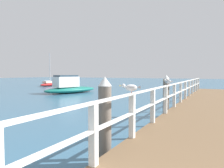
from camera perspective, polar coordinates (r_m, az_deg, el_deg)
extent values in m
cube|color=brown|center=(11.20, 24.33, -6.19)|extent=(2.61, 21.42, 0.48)
cube|color=silver|center=(3.45, -5.09, -13.36)|extent=(0.12, 0.12, 1.04)
cube|color=silver|center=(4.89, 5.49, -8.50)|extent=(0.12, 0.12, 1.04)
cube|color=silver|center=(6.43, 11.02, -5.78)|extent=(0.12, 0.12, 1.04)
cube|color=silver|center=(8.01, 14.36, -4.09)|extent=(0.12, 0.12, 1.04)
cube|color=silver|center=(9.62, 16.59, -2.95)|extent=(0.12, 0.12, 1.04)
cube|color=silver|center=(11.24, 18.17, -2.14)|extent=(0.12, 0.12, 1.04)
cube|color=silver|center=(12.87, 19.35, -1.53)|extent=(0.12, 0.12, 1.04)
cube|color=silver|center=(14.50, 20.27, -1.06)|extent=(0.12, 0.12, 1.04)
cube|color=silver|center=(16.14, 21.00, -0.69)|extent=(0.12, 0.12, 1.04)
cube|color=silver|center=(17.78, 21.59, -0.38)|extent=(0.12, 0.12, 1.04)
cube|color=silver|center=(19.42, 22.09, -0.12)|extent=(0.12, 0.12, 1.04)
cube|color=silver|center=(21.06, 22.51, 0.09)|extent=(0.12, 0.12, 1.04)
cube|color=silver|center=(11.21, 18.21, 0.40)|extent=(0.10, 19.82, 0.04)
cube|color=silver|center=(11.23, 18.18, -1.88)|extent=(0.10, 19.82, 0.04)
cylinder|color=#6B6056|center=(4.55, -1.96, -11.32)|extent=(0.28, 0.28, 1.70)
cone|color=white|center=(4.41, -1.98, 0.73)|extent=(0.29, 0.29, 0.20)
cylinder|color=#6B6056|center=(9.81, 14.50, -3.71)|extent=(0.28, 0.28, 1.70)
cone|color=white|center=(9.75, 14.57, 1.85)|extent=(0.29, 0.29, 0.20)
ellipsoid|color=white|center=(4.74, 5.24, -1.00)|extent=(0.31, 0.26, 0.15)
sphere|color=white|center=(4.71, 3.15, -0.47)|extent=(0.09, 0.09, 0.09)
cone|color=gold|center=(4.70, 2.36, -0.48)|extent=(0.06, 0.05, 0.02)
cone|color=#939399|center=(4.78, 7.25, -0.87)|extent=(0.11, 0.10, 0.07)
ellipsoid|color=#939399|center=(4.74, 5.24, -0.69)|extent=(0.28, 0.27, 0.04)
cylinder|color=tan|center=(4.73, 5.41, -2.23)|extent=(0.01, 0.01, 0.05)
cylinder|color=tan|center=(4.78, 5.30, -2.18)|extent=(0.01, 0.01, 0.05)
ellipsoid|color=white|center=(8.37, 15.07, 0.62)|extent=(0.30, 0.27, 0.15)
sphere|color=white|center=(8.50, 14.28, 0.97)|extent=(0.09, 0.09, 0.09)
cone|color=gold|center=(8.55, 13.99, 0.98)|extent=(0.05, 0.05, 0.02)
cone|color=#939399|center=(8.25, 15.87, 0.64)|extent=(0.11, 0.10, 0.07)
ellipsoid|color=#939399|center=(8.37, 15.08, 0.80)|extent=(0.28, 0.27, 0.04)
cylinder|color=tan|center=(8.35, 14.98, -0.07)|extent=(0.01, 0.01, 0.05)
cylinder|color=tan|center=(8.39, 15.24, -0.06)|extent=(0.01, 0.01, 0.05)
ellipsoid|color=#197266|center=(21.36, -11.09, -1.55)|extent=(3.64, 6.12, 0.63)
cube|color=white|center=(20.99, -12.42, 0.59)|extent=(1.92, 2.59, 1.00)
cube|color=#334756|center=(20.97, -12.43, 2.17)|extent=(1.77, 2.35, 0.16)
ellipsoid|color=red|center=(33.61, -16.72, -0.13)|extent=(1.94, 4.36, 0.48)
cylinder|color=#B2B2B7|center=(33.75, -16.59, 4.17)|extent=(0.10, 0.10, 4.57)
cylinder|color=#B2B2B7|center=(33.15, -17.25, 0.84)|extent=(0.34, 1.47, 0.08)
cube|color=beige|center=(33.18, -17.22, 0.50)|extent=(0.94, 1.61, 0.30)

